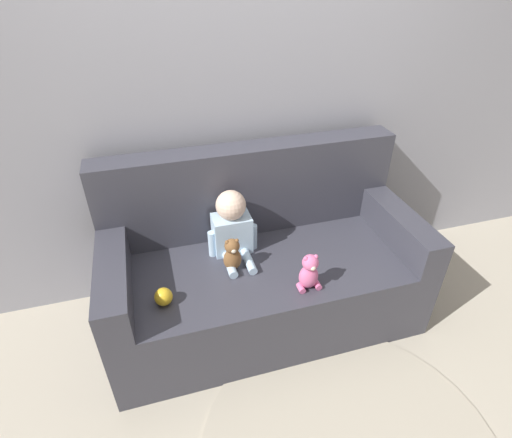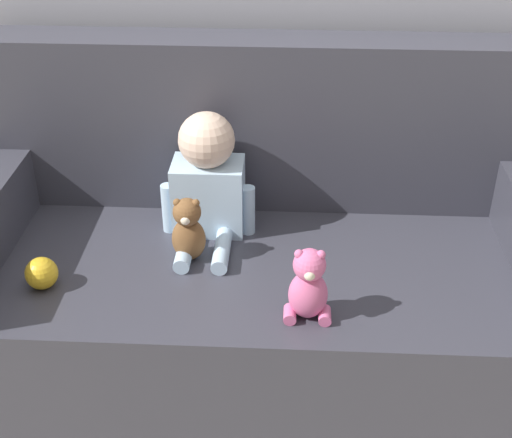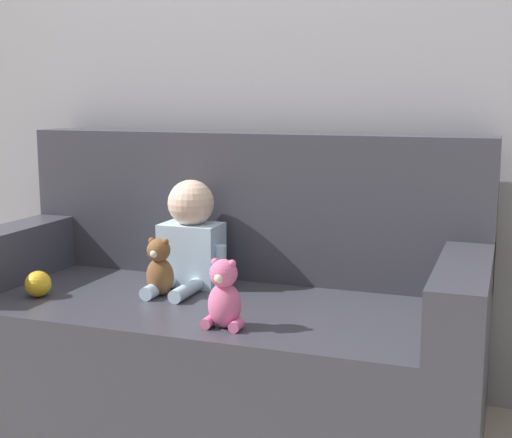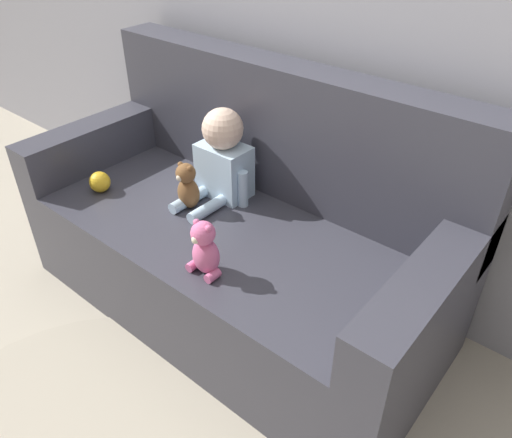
{
  "view_description": "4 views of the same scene",
  "coord_description": "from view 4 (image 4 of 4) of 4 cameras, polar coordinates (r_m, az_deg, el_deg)",
  "views": [
    {
      "loc": [
        -0.56,
        -1.74,
        1.99
      ],
      "look_at": [
        -0.05,
        0.01,
        0.76
      ],
      "focal_mm": 28.0,
      "sensor_mm": 36.0,
      "label": 1
    },
    {
      "loc": [
        0.09,
        -1.81,
        1.72
      ],
      "look_at": [
        -0.0,
        -0.06,
        0.64
      ],
      "focal_mm": 50.0,
      "sensor_mm": 36.0,
      "label": 2
    },
    {
      "loc": [
        0.96,
        -2.25,
        1.18
      ],
      "look_at": [
        0.16,
        -0.03,
        0.78
      ],
      "focal_mm": 50.0,
      "sensor_mm": 36.0,
      "label": 3
    },
    {
      "loc": [
        1.16,
        -1.23,
        1.66
      ],
      "look_at": [
        0.18,
        -0.05,
        0.59
      ],
      "focal_mm": 35.0,
      "sensor_mm": 36.0,
      "label": 4
    }
  ],
  "objects": [
    {
      "name": "person_baby",
      "position": [
        2.15,
        -3.92,
        6.92
      ],
      "size": [
        0.3,
        0.35,
        0.4
      ],
      "color": "silver",
      "rests_on": "couch"
    },
    {
      "name": "plush_toy_side",
      "position": [
        1.75,
        -5.88,
        -3.48
      ],
      "size": [
        0.13,
        0.1,
        0.22
      ],
      "color": "#DB6699",
      "rests_on": "couch"
    },
    {
      "name": "ground_plane",
      "position": [
        2.37,
        -2.53,
        -9.63
      ],
      "size": [
        12.0,
        12.0,
        0.0
      ],
      "primitive_type": "plane",
      "color": "#B7AD99"
    },
    {
      "name": "couch",
      "position": [
        2.18,
        -1.64,
        -2.01
      ],
      "size": [
        1.84,
        0.87,
        1.05
      ],
      "color": "#383842",
      "rests_on": "ground_plane"
    },
    {
      "name": "toy_ball",
      "position": [
        2.34,
        -17.42,
        4.07
      ],
      "size": [
        0.09,
        0.09,
        0.09
      ],
      "color": "gold",
      "rests_on": "couch"
    },
    {
      "name": "teddy_bear_brown",
      "position": [
        2.11,
        -7.84,
        3.74
      ],
      "size": [
        0.1,
        0.1,
        0.21
      ],
      "color": "brown",
      "rests_on": "couch"
    }
  ]
}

